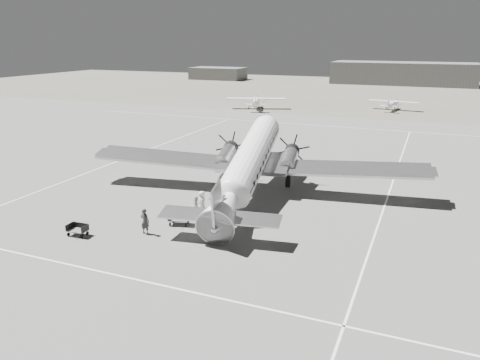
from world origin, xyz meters
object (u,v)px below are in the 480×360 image
(baggage_cart_near, at_px, (179,219))
(passenger, at_px, (202,202))
(dc3_airliner, at_px, (249,165))
(light_plane_right, at_px, (392,105))
(hangar_main, at_px, (402,73))
(ramp_agent, at_px, (197,205))
(shed_secondary, at_px, (218,73))
(ground_crew, at_px, (145,221))
(baggage_cart_far, at_px, (78,230))
(light_plane_left, at_px, (256,103))

(baggage_cart_near, bearing_deg, passenger, 65.92)
(dc3_airliner, relative_size, light_plane_right, 3.24)
(hangar_main, distance_m, ramp_agent, 123.35)
(shed_secondary, distance_m, light_plane_right, 81.74)
(dc3_airliner, relative_size, ramp_agent, 20.79)
(dc3_airliner, bearing_deg, hangar_main, 78.91)
(ramp_agent, distance_m, passenger, 0.52)
(baggage_cart_near, xyz_separation_m, ground_crew, (-1.40, -2.43, 0.50))
(hangar_main, height_order, baggage_cart_far, hangar_main)
(light_plane_left, bearing_deg, ramp_agent, -93.64)
(light_plane_left, height_order, baggage_cart_near, light_plane_left)
(light_plane_right, bearing_deg, hangar_main, 99.94)
(hangar_main, xyz_separation_m, ramp_agent, (-6.74, -123.14, -2.55))
(baggage_cart_near, xyz_separation_m, ramp_agent, (0.22, 2.48, 0.30))
(hangar_main, relative_size, ramp_agent, 27.82)
(hangar_main, xyz_separation_m, light_plane_left, (-22.96, -66.52, -2.08))
(hangar_main, bearing_deg, baggage_cart_far, -95.56)
(hangar_main, xyz_separation_m, ground_crew, (-8.36, -128.04, -2.34))
(shed_secondary, relative_size, dc3_airliner, 0.57)
(passenger, bearing_deg, hangar_main, -24.88)
(dc3_airliner, bearing_deg, light_plane_left, 100.95)
(passenger, bearing_deg, baggage_cart_near, 148.55)
(passenger, bearing_deg, light_plane_left, -5.52)
(baggage_cart_near, relative_size, baggage_cart_far, 1.10)
(ground_crew, xyz_separation_m, passenger, (1.89, 5.31, -0.03))
(light_plane_right, distance_m, ramp_agent, 65.97)
(hangar_main, height_order, passenger, hangar_main)
(baggage_cart_far, bearing_deg, passenger, 47.64)
(hangar_main, relative_size, ground_crew, 21.91)
(baggage_cart_near, height_order, ground_crew, ground_crew)
(dc3_airliner, relative_size, ground_crew, 16.37)
(shed_secondary, height_order, light_plane_left, shed_secondary)
(light_plane_right, bearing_deg, passenger, -90.21)
(hangar_main, relative_size, baggage_cart_far, 28.60)
(ground_crew, relative_size, ramp_agent, 1.27)
(baggage_cart_near, relative_size, passenger, 0.87)
(hangar_main, relative_size, shed_secondary, 2.33)
(ground_crew, relative_size, passenger, 1.03)
(shed_secondary, bearing_deg, light_plane_right, -40.24)
(ground_crew, bearing_deg, shed_secondary, -65.61)
(dc3_airliner, bearing_deg, shed_secondary, 107.29)
(shed_secondary, relative_size, light_plane_left, 1.53)
(hangar_main, xyz_separation_m, dc3_airliner, (-4.39, -117.79, -0.31))
(hangar_main, bearing_deg, dc3_airliner, -92.13)
(baggage_cart_near, relative_size, ground_crew, 0.84)
(shed_secondary, relative_size, light_plane_right, 1.86)
(dc3_airliner, xyz_separation_m, baggage_cart_far, (-8.27, -12.39, -2.57))
(hangar_main, height_order, ramp_agent, hangar_main)
(light_plane_left, bearing_deg, hangar_main, 51.34)
(ground_crew, bearing_deg, baggage_cart_far, 28.04)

